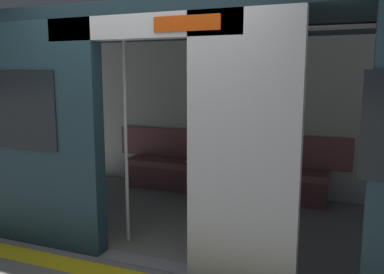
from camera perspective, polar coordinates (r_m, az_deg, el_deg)
The scene contains 7 objects.
ground_plane at distance 3.86m, azimuth -6.73°, elevation -17.44°, with size 60.00×60.00×0.00m, color gray.
train_car at distance 4.57m, azimuth -0.50°, elevation 6.74°, with size 6.40×2.76×2.33m.
bench_seat at distance 5.70m, azimuth 4.02°, elevation -5.03°, with size 2.96×0.44×0.43m.
person_seated at distance 5.61m, azimuth 2.91°, elevation -1.85°, with size 0.55×0.69×1.16m.
handbag at distance 5.61m, azimuth 6.83°, elevation -3.37°, with size 0.26×0.15×0.17m.
book at distance 5.87m, azimuth 0.03°, elevation -3.45°, with size 0.15×0.22×0.03m, color gold.
grab_pole_door at distance 4.01m, azimuth -9.51°, elevation -0.02°, with size 0.04×0.04×2.19m, color silver.
Camera 1 is at (-1.67, 3.03, 1.72)m, focal length 37.12 mm.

